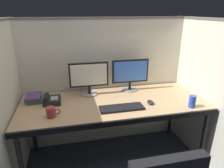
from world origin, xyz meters
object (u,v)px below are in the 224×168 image
(computer_mouse, at_px, (150,102))
(monitor_right, at_px, (130,73))
(keyboard_main, at_px, (121,108))
(soda_can, at_px, (192,101))
(coffee_mug, at_px, (51,112))
(monitor_left, at_px, (89,77))
(book_stack, at_px, (34,98))
(desk_phone, at_px, (52,100))
(desk, at_px, (113,106))

(computer_mouse, bearing_deg, monitor_right, 102.84)
(keyboard_main, bearing_deg, soda_can, -9.52)
(soda_can, height_order, coffee_mug, soda_can)
(coffee_mug, bearing_deg, soda_can, -4.28)
(monitor_left, relative_size, computer_mouse, 4.48)
(book_stack, bearing_deg, monitor_right, 3.83)
(computer_mouse, xyz_separation_m, coffee_mug, (-0.97, -0.06, 0.03))
(keyboard_main, relative_size, soda_can, 3.52)
(computer_mouse, height_order, soda_can, soda_can)
(desk_phone, bearing_deg, book_stack, 151.40)
(keyboard_main, distance_m, soda_can, 0.70)
(monitor_right, height_order, desk_phone, monitor_right)
(soda_can, bearing_deg, book_stack, 161.96)
(monitor_left, bearing_deg, coffee_mug, -132.12)
(monitor_left, distance_m, desk_phone, 0.47)
(keyboard_main, height_order, coffee_mug, coffee_mug)
(soda_can, bearing_deg, monitor_left, 150.40)
(soda_can, xyz_separation_m, book_stack, (-1.53, 0.50, -0.03))
(desk, distance_m, monitor_left, 0.43)
(monitor_right, distance_m, desk_phone, 0.93)
(monitor_left, height_order, book_stack, monitor_left)
(monitor_left, relative_size, soda_can, 3.52)
(book_stack, bearing_deg, desk_phone, -28.60)
(soda_can, bearing_deg, desk_phone, 163.47)
(soda_can, distance_m, desk_phone, 1.41)
(keyboard_main, xyz_separation_m, desk_phone, (-0.67, 0.29, 0.02))
(soda_can, bearing_deg, desk, 158.93)
(monitor_left, height_order, keyboard_main, monitor_left)
(computer_mouse, relative_size, desk_phone, 0.51)
(computer_mouse, bearing_deg, coffee_mug, -176.35)
(monitor_right, xyz_separation_m, computer_mouse, (0.09, -0.41, -0.20))
(monitor_left, height_order, computer_mouse, monitor_left)
(desk, distance_m, keyboard_main, 0.18)
(book_stack, bearing_deg, coffee_mug, -64.31)
(computer_mouse, distance_m, book_stack, 1.21)
(monitor_right, distance_m, keyboard_main, 0.55)
(computer_mouse, height_order, coffee_mug, coffee_mug)
(keyboard_main, bearing_deg, coffee_mug, -178.71)
(coffee_mug, bearing_deg, monitor_left, 47.88)
(desk, distance_m, book_stack, 0.84)
(desk_phone, distance_m, book_stack, 0.20)
(keyboard_main, height_order, book_stack, book_stack)
(desk, xyz_separation_m, soda_can, (0.73, -0.28, 0.11))
(monitor_left, xyz_separation_m, monitor_right, (0.49, 0.03, 0.00))
(keyboard_main, bearing_deg, desk_phone, 156.76)
(desk, bearing_deg, book_stack, 164.80)
(computer_mouse, bearing_deg, monitor_left, 147.08)
(computer_mouse, bearing_deg, book_stack, 163.89)
(desk, height_order, coffee_mug, coffee_mug)
(computer_mouse, distance_m, soda_can, 0.40)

